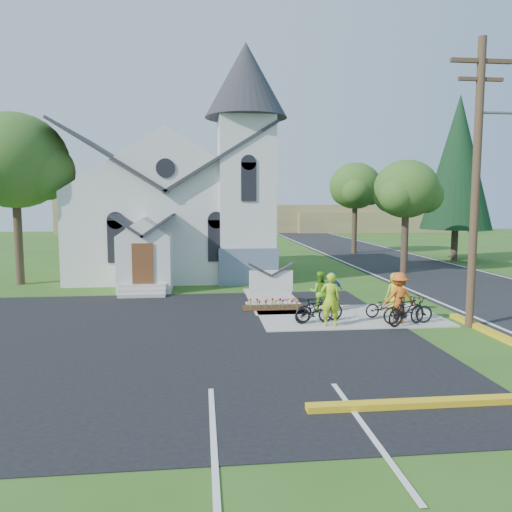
{
  "coord_description": "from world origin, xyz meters",
  "views": [
    {
      "loc": [
        -4.18,
        -18.02,
        4.47
      ],
      "look_at": [
        -1.66,
        5.0,
        1.94
      ],
      "focal_mm": 35.0,
      "sensor_mm": 36.0,
      "label": 1
    }
  ],
  "objects": [
    {
      "name": "cyclist_4",
      "position": [
        3.5,
        0.94,
        0.85
      ],
      "size": [
        0.86,
        0.64,
        1.6
      ],
      "primitive_type": "imported",
      "rotation": [
        0.0,
        0.0,
        3.32
      ],
      "color": "gold",
      "rests_on": "sidewalk"
    },
    {
      "name": "ground",
      "position": [
        0.0,
        0.0,
        0.0
      ],
      "size": [
        120.0,
        120.0,
        0.0
      ],
      "primitive_type": "plane",
      "color": "#2F5919",
      "rests_on": "ground"
    },
    {
      "name": "tree_lot_corner",
      "position": [
        -14.0,
        10.0,
        6.6
      ],
      "size": [
        5.6,
        5.6,
        9.15
      ],
      "color": "#34281C",
      "rests_on": "ground"
    },
    {
      "name": "utility_pole",
      "position": [
        5.36,
        -1.5,
        5.4
      ],
      "size": [
        3.45,
        0.28,
        10.0
      ],
      "color": "#402F20",
      "rests_on": "ground"
    },
    {
      "name": "tree_road_mid",
      "position": [
        9.0,
        24.0,
        5.78
      ],
      "size": [
        4.4,
        4.4,
        7.8
      ],
      "color": "#34281C",
      "rests_on": "ground"
    },
    {
      "name": "cyclist_2",
      "position": [
        1.16,
        1.82,
        0.82
      ],
      "size": [
        0.95,
        0.52,
        1.54
      ],
      "primitive_type": "imported",
      "rotation": [
        0.0,
        0.0,
        3.31
      ],
      "color": "blue",
      "rests_on": "sidewalk"
    },
    {
      "name": "bike_1",
      "position": [
        -0.12,
        -0.49,
        0.51
      ],
      "size": [
        1.58,
        0.73,
        0.92
      ],
      "primitive_type": "imported",
      "rotation": [
        0.0,
        0.0,
        1.78
      ],
      "color": "black",
      "rests_on": "sidewalk"
    },
    {
      "name": "parking_lot",
      "position": [
        -7.0,
        -2.0,
        0.01
      ],
      "size": [
        20.0,
        16.0,
        0.02
      ],
      "primitive_type": "cube",
      "color": "black",
      "rests_on": "ground"
    },
    {
      "name": "cyclist_1",
      "position": [
        0.49,
        1.26,
        0.88
      ],
      "size": [
        0.9,
        0.76,
        1.65
      ],
      "primitive_type": "imported",
      "rotation": [
        0.0,
        0.0,
        2.96
      ],
      "color": "#63B221",
      "rests_on": "sidewalk"
    },
    {
      "name": "cyclist_3",
      "position": [
        2.96,
        -0.77,
        0.98
      ],
      "size": [
        1.25,
        0.78,
        1.86
      ],
      "primitive_type": "imported",
      "rotation": [
        0.0,
        0.0,
        3.21
      ],
      "color": "#D65E17",
      "rests_on": "sidewalk"
    },
    {
      "name": "bike_4",
      "position": [
        3.25,
        -0.94,
        0.55
      ],
      "size": [
        1.95,
        0.79,
        1.0
      ],
      "primitive_type": "imported",
      "rotation": [
        0.0,
        0.0,
        1.64
      ],
      "color": "black",
      "rests_on": "sidewalk"
    },
    {
      "name": "bike_0",
      "position": [
        0.12,
        -0.25,
        0.54
      ],
      "size": [
        1.97,
        1.01,
        0.99
      ],
      "primitive_type": "imported",
      "rotation": [
        0.0,
        0.0,
        1.77
      ],
      "color": "black",
      "rests_on": "sidewalk"
    },
    {
      "name": "road",
      "position": [
        10.0,
        15.0,
        0.01
      ],
      "size": [
        8.0,
        90.0,
        0.02
      ],
      "primitive_type": "cube",
      "color": "black",
      "rests_on": "ground"
    },
    {
      "name": "church_sign",
      "position": [
        -1.2,
        3.2,
        1.03
      ],
      "size": [
        2.2,
        0.4,
        1.7
      ],
      "color": "#9D988E",
      "rests_on": "ground"
    },
    {
      "name": "distant_hills",
      "position": [
        3.36,
        56.33,
        2.17
      ],
      "size": [
        61.0,
        10.0,
        5.6
      ],
      "color": "olive",
      "rests_on": "ground"
    },
    {
      "name": "sidewalk",
      "position": [
        1.5,
        0.5,
        0.03
      ],
      "size": [
        7.0,
        4.0,
        0.05
      ],
      "primitive_type": "cube",
      "color": "#9D988E",
      "rests_on": "ground"
    },
    {
      "name": "church",
      "position": [
        -5.48,
        12.48,
        5.25
      ],
      "size": [
        12.35,
        12.0,
        13.0
      ],
      "color": "silver",
      "rests_on": "ground"
    },
    {
      "name": "bike_3",
      "position": [
        3.09,
        -1.2,
        0.58
      ],
      "size": [
        1.82,
        1.17,
        1.07
      ],
      "primitive_type": "imported",
      "rotation": [
        0.0,
        0.0,
        1.99
      ],
      "color": "black",
      "rests_on": "sidewalk"
    },
    {
      "name": "cyclist_0",
      "position": [
        0.35,
        -0.95,
        1.01
      ],
      "size": [
        0.76,
        0.57,
        1.92
      ],
      "primitive_type": "imported",
      "rotation": [
        0.0,
        0.0,
        2.98
      ],
      "color": "#ABDC19",
      "rests_on": "sidewalk"
    },
    {
      "name": "conifer",
      "position": [
        15.0,
        18.0,
        7.39
      ],
      "size": [
        5.2,
        5.2,
        12.4
      ],
      "color": "#34281C",
      "rests_on": "ground"
    },
    {
      "name": "flower_bed",
      "position": [
        -1.2,
        2.3,
        0.04
      ],
      "size": [
        2.6,
        1.1,
        0.07
      ],
      "primitive_type": "cube",
      "color": "#3D1E10",
      "rests_on": "ground"
    },
    {
      "name": "tree_road_near",
      "position": [
        8.5,
        12.0,
        5.21
      ],
      "size": [
        4.0,
        4.0,
        7.05
      ],
      "color": "#34281C",
      "rests_on": "ground"
    },
    {
      "name": "bike_2",
      "position": [
        2.81,
        0.15,
        0.47
      ],
      "size": [
        1.65,
        0.69,
        0.84
      ],
      "primitive_type": "imported",
      "rotation": [
        0.0,
        0.0,
        1.66
      ],
      "color": "black",
      "rests_on": "sidewalk"
    }
  ]
}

